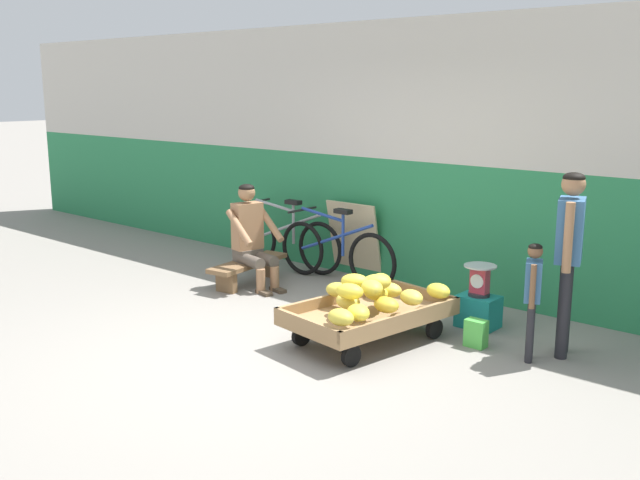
# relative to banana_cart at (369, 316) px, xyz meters

# --- Properties ---
(ground_plane) EXTENTS (80.00, 80.00, 0.00)m
(ground_plane) POSITION_rel_banana_cart_xyz_m (-0.47, -0.90, -0.24)
(ground_plane) COLOR gray
(back_wall) EXTENTS (16.00, 0.30, 2.90)m
(back_wall) POSITION_rel_banana_cart_xyz_m (-0.47, 1.88, 1.21)
(back_wall) COLOR #287F4C
(back_wall) RESTS_ON ground
(banana_cart) EXTENTS (1.04, 1.55, 0.36)m
(banana_cart) POSITION_rel_banana_cart_xyz_m (0.00, 0.00, 0.00)
(banana_cart) COLOR #99754C
(banana_cart) RESTS_ON ground
(banana_pile) EXTENTS (0.95, 1.38, 0.26)m
(banana_pile) POSITION_rel_banana_cart_xyz_m (0.07, -0.04, 0.22)
(banana_pile) COLOR yellow
(banana_pile) RESTS_ON banana_cart
(low_bench) EXTENTS (0.46, 1.13, 0.27)m
(low_bench) POSITION_rel_banana_cart_xyz_m (-2.18, 0.62, -0.04)
(low_bench) COLOR brown
(low_bench) RESTS_ON ground
(vendor_seated) EXTENTS (0.72, 0.56, 1.14)m
(vendor_seated) POSITION_rel_banana_cart_xyz_m (-2.09, 0.60, 0.33)
(vendor_seated) COLOR #9E704C
(vendor_seated) RESTS_ON ground
(plastic_crate) EXTENTS (0.36, 0.28, 0.30)m
(plastic_crate) POSITION_rel_banana_cart_xyz_m (0.52, 0.99, -0.09)
(plastic_crate) COLOR #19847F
(plastic_crate) RESTS_ON ground
(weighing_scale) EXTENTS (0.30, 0.30, 0.29)m
(weighing_scale) POSITION_rel_banana_cart_xyz_m (0.52, 0.99, 0.21)
(weighing_scale) COLOR #28282D
(weighing_scale) RESTS_ON plastic_crate
(bicycle_near_left) EXTENTS (1.66, 0.48, 0.86)m
(bicycle_near_left) POSITION_rel_banana_cart_xyz_m (-2.35, 1.44, 0.11)
(bicycle_near_left) COLOR black
(bicycle_near_left) RESTS_ON ground
(bicycle_far_left) EXTENTS (1.66, 0.48, 0.86)m
(bicycle_far_left) POSITION_rel_banana_cart_xyz_m (-1.49, 1.34, 0.11)
(bicycle_far_left) COLOR black
(bicycle_far_left) RESTS_ON ground
(sign_board) EXTENTS (0.70, 0.20, 0.89)m
(sign_board) POSITION_rel_banana_cart_xyz_m (-1.49, 1.67, 0.20)
(sign_board) COLOR #C6B289
(sign_board) RESTS_ON ground
(customer_adult) EXTENTS (0.29, 0.47, 1.53)m
(customer_adult) POSITION_rel_banana_cart_xyz_m (1.40, 0.81, 0.71)
(customer_adult) COLOR #232328
(customer_adult) RESTS_ON ground
(customer_child) EXTENTS (0.20, 0.29, 0.98)m
(customer_child) POSITION_rel_banana_cart_xyz_m (1.25, 0.51, 0.36)
(customer_child) COLOR #232328
(customer_child) RESTS_ON ground
(shopping_bag) EXTENTS (0.18, 0.12, 0.24)m
(shopping_bag) POSITION_rel_banana_cart_xyz_m (0.77, 0.51, -0.12)
(shopping_bag) COLOR green
(shopping_bag) RESTS_ON ground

